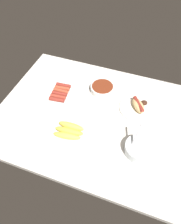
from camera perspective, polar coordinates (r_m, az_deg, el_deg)
ground_plane at (r=128.78cm, az=1.28°, el=-1.21°), size 120.00×90.00×3.00cm
bowl_coleslaw at (r=113.90cm, az=13.10°, el=-9.70°), size 15.00×15.00×15.56cm
plate_hotdog_assembled at (r=132.75cm, az=12.89°, el=1.44°), size 22.64×22.64×5.61cm
plate_sausages at (r=139.53cm, az=-8.25°, el=5.10°), size 23.89×23.89×3.46cm
bowl_chili at (r=139.83cm, az=3.25°, el=6.52°), size 15.69×15.69×4.47cm
banana_bunch at (r=119.11cm, az=-5.87°, el=-5.12°), size 16.96×11.90×3.97cm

